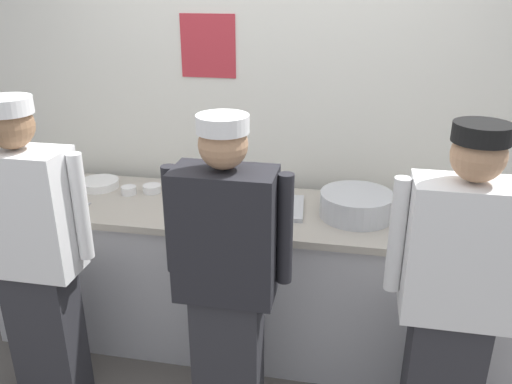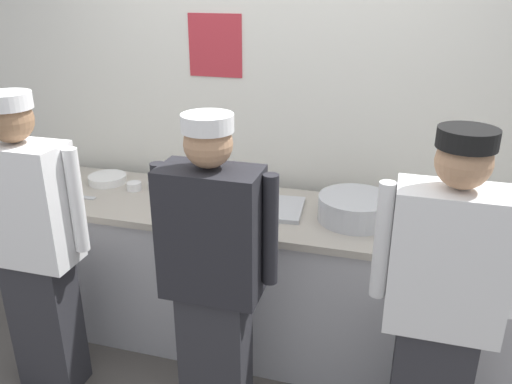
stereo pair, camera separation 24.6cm
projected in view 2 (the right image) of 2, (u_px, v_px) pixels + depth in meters
The scene contains 14 objects.
ground_plane at pixel (239, 379), 2.97m from camera, with size 9.00×9.00×0.00m, color #514C47.
wall_back at pixel (279, 90), 3.17m from camera, with size 5.03×0.11×2.96m.
prep_counter at pixel (257, 277), 3.13m from camera, with size 3.21×0.71×0.90m.
chef_near_left at pixel (33, 243), 2.64m from camera, with size 0.59×0.24×1.63m.
chef_center at pixel (213, 275), 2.39m from camera, with size 0.59×0.24×1.60m.
chef_far_right at pixel (441, 306), 2.15m from camera, with size 0.59×0.24×1.61m.
plate_stack_front at pixel (108, 179), 3.34m from camera, with size 0.24×0.24×0.05m.
mixing_bowl_steel at pixel (355, 208), 2.80m from camera, with size 0.40×0.40×0.14m, color #B7BABF.
sheet_tray at pixel (256, 207), 2.96m from camera, with size 0.52×0.33×0.02m, color #B7BABF.
squeeze_bottle_primary at pixel (53, 172), 3.23m from camera, with size 0.06×0.06×0.21m.
ramekin_green_sauce at pixel (134, 186), 3.22m from camera, with size 0.09×0.09×0.05m.
ramekin_red_sauce at pixel (157, 185), 3.24m from camera, with size 0.11×0.11×0.05m.
deli_cup at pixel (502, 232), 2.58m from camera, with size 0.09×0.09×0.10m, color white.
chefs_knife at pixel (71, 195), 3.13m from camera, with size 0.27×0.03×0.02m.
Camera 2 is at (0.74, -2.23, 2.11)m, focal length 36.78 mm.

